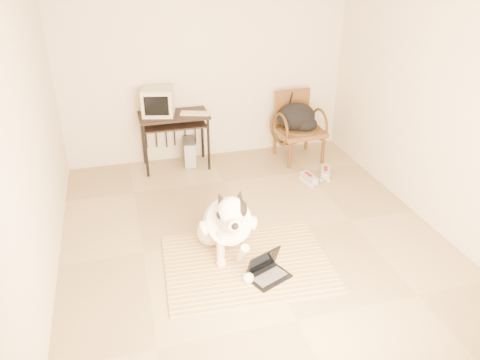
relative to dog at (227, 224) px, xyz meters
name	(u,v)px	position (x,y,z in m)	size (l,w,h in m)	color
floor	(252,236)	(0.33, 0.22, -0.35)	(4.50, 4.50, 0.00)	tan
wall_back	(206,64)	(0.33, 2.47, 1.00)	(4.50, 4.50, 0.00)	beige
wall_front	(374,254)	(0.33, -2.03, 1.00)	(4.50, 4.50, 0.00)	beige
wall_left	(30,139)	(-1.67, 0.22, 1.00)	(4.50, 4.50, 0.00)	beige
wall_right	(435,101)	(2.33, 0.22, 1.00)	(4.50, 4.50, 0.00)	beige
rug	(247,263)	(0.14, -0.24, -0.34)	(1.69, 1.34, 0.02)	orange
dog	(227,224)	(0.00, 0.00, 0.00)	(0.58, 1.21, 0.87)	white
laptop	(267,271)	(0.26, -0.49, -0.26)	(0.45, 0.39, 0.26)	black
computer_desk	(174,122)	(-0.19, 2.17, 0.32)	(0.93, 0.52, 0.77)	black
crt_monitor	(158,102)	(-0.38, 2.23, 0.61)	(0.48, 0.46, 0.36)	#C1B797
desk_keyboard	(195,113)	(0.09, 2.10, 0.44)	(0.39, 0.14, 0.03)	#C1B797
pc_tower	(190,152)	(0.01, 2.23, -0.17)	(0.21, 0.40, 0.36)	#4E4E51
rattan_chair	(298,126)	(1.56, 2.04, 0.14)	(0.67, 0.65, 0.96)	brown
backpack	(298,118)	(1.53, 1.98, 0.28)	(0.54, 0.47, 0.40)	black
sneaker_left	(309,179)	(1.43, 1.24, -0.30)	(0.17, 0.31, 0.10)	white
sneaker_right	(325,173)	(1.70, 1.33, -0.30)	(0.24, 0.33, 0.11)	white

